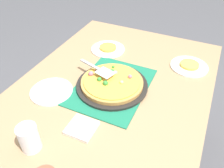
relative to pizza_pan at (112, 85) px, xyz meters
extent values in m
plane|color=#4C4C51|center=(0.00, 0.00, -0.76)|extent=(8.00, 8.00, 0.00)
cube|color=#9E7A56|center=(0.00, 0.00, -0.03)|extent=(1.40, 1.00, 0.03)
cube|color=#9E7A56|center=(-0.64, -0.44, -0.40)|extent=(0.07, 0.07, 0.72)
cube|color=#9E7A56|center=(-0.64, 0.44, -0.40)|extent=(0.07, 0.07, 0.72)
cube|color=#196B4C|center=(0.00, 0.00, -0.01)|extent=(0.48, 0.36, 0.01)
cylinder|color=black|center=(0.00, 0.00, 0.00)|extent=(0.38, 0.38, 0.01)
cylinder|color=#B78442|center=(0.00, 0.00, 0.02)|extent=(0.33, 0.33, 0.02)
cylinder|color=gold|center=(0.00, 0.00, 0.03)|extent=(0.30, 0.30, 0.01)
sphere|color=#338433|center=(-0.06, -0.03, 0.04)|extent=(0.03, 0.03, 0.03)
sphere|color=#E5CC7F|center=(-0.06, -0.01, 0.04)|extent=(0.03, 0.03, 0.03)
sphere|color=#338433|center=(-0.11, -0.04, 0.04)|extent=(0.02, 0.02, 0.02)
sphere|color=#B76675|center=(-0.01, -0.04, 0.04)|extent=(0.02, 0.02, 0.02)
sphere|color=#B76675|center=(0.01, -0.12, 0.04)|extent=(0.03, 0.03, 0.03)
sphere|color=#B76675|center=(-0.05, -0.11, 0.04)|extent=(0.03, 0.03, 0.03)
sphere|color=#B76675|center=(-0.06, 0.08, 0.04)|extent=(0.02, 0.02, 0.02)
sphere|color=#338433|center=(0.04, -0.02, 0.04)|extent=(0.03, 0.03, 0.03)
sphere|color=#338433|center=(0.03, -0.06, 0.04)|extent=(0.02, 0.02, 0.02)
sphere|color=#E5CC7F|center=(0.00, 0.06, 0.04)|extent=(0.02, 0.02, 0.02)
cylinder|color=white|center=(-0.34, -0.18, -0.01)|extent=(0.22, 0.22, 0.01)
cylinder|color=white|center=(-0.36, 0.34, -0.01)|extent=(0.22, 0.22, 0.01)
cylinder|color=white|center=(0.17, -0.27, -0.01)|extent=(0.22, 0.22, 0.01)
cylinder|color=gold|center=(-0.34, -0.18, 0.01)|extent=(0.11, 0.11, 0.02)
cylinder|color=#EAB747|center=(-0.36, 0.34, 0.01)|extent=(0.11, 0.11, 0.02)
cylinder|color=white|center=(0.49, -0.14, 0.05)|extent=(0.08, 0.08, 0.12)
cube|color=silver|center=(-0.01, -0.05, 0.06)|extent=(0.09, 0.11, 0.00)
cube|color=#B2B2B7|center=(-0.05, -0.16, 0.06)|extent=(0.06, 0.14, 0.01)
cube|color=white|center=(0.32, 0.00, -0.01)|extent=(0.12, 0.12, 0.02)
camera|label=1|loc=(0.87, 0.40, 0.79)|focal=37.26mm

